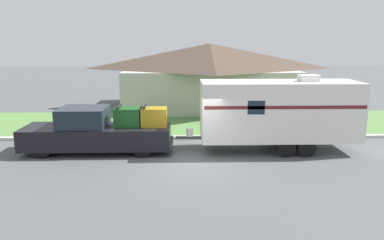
# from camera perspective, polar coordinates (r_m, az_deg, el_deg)

# --- Properties ---
(ground_plane) EXTENTS (120.00, 120.00, 0.00)m
(ground_plane) POSITION_cam_1_polar(r_m,az_deg,el_deg) (15.09, -0.03, -6.50)
(ground_plane) COLOR #515456
(curb_strip) EXTENTS (80.00, 0.30, 0.14)m
(curb_strip) POSITION_cam_1_polar(r_m,az_deg,el_deg) (18.67, -0.34, -2.66)
(curb_strip) COLOR beige
(curb_strip) RESTS_ON ground_plane
(lawn_strip) EXTENTS (80.00, 7.00, 0.03)m
(lawn_strip) POSITION_cam_1_polar(r_m,az_deg,el_deg) (22.23, -0.54, -0.44)
(lawn_strip) COLOR #568442
(lawn_strip) RESTS_ON ground_plane
(house_across_street) EXTENTS (12.84, 8.34, 4.62)m
(house_across_street) POSITION_cam_1_polar(r_m,az_deg,el_deg) (27.53, 2.66, 6.95)
(house_across_street) COLOR #B2B2A8
(house_across_street) RESTS_ON ground_plane
(pickup_truck) EXTENTS (6.45, 2.06, 2.07)m
(pickup_truck) POSITION_cam_1_polar(r_m,az_deg,el_deg) (16.81, -13.96, -1.69)
(pickup_truck) COLOR black
(pickup_truck) RESTS_ON ground_plane
(travel_trailer) EXTENTS (7.92, 2.26, 3.36)m
(travel_trailer) POSITION_cam_1_polar(r_m,az_deg,el_deg) (16.78, 13.11, 1.43)
(travel_trailer) COLOR black
(travel_trailer) RESTS_ON ground_plane
(mailbox) EXTENTS (0.48, 0.20, 1.26)m
(mailbox) POSITION_cam_1_polar(r_m,az_deg,el_deg) (20.08, 11.22, 0.79)
(mailbox) COLOR brown
(mailbox) RESTS_ON ground_plane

